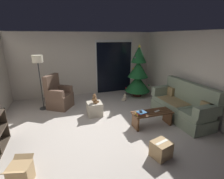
{
  "coord_description": "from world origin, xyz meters",
  "views": [
    {
      "loc": [
        -1.0,
        -3.74,
        2.35
      ],
      "look_at": [
        0.4,
        0.7,
        0.85
      ],
      "focal_mm": 26.79,
      "sensor_mm": 36.0,
      "label": 1
    }
  ],
  "objects_px": {
    "coffee_table": "(152,116)",
    "cardboard_box_open_near_shelf": "(21,174)",
    "cell_phone": "(141,112)",
    "teddy_bear_chestnut": "(95,99)",
    "couch": "(182,106)",
    "teddy_bear_cream_by_tree": "(125,98)",
    "remote_white": "(157,111)",
    "ottoman": "(95,109)",
    "floor_lamp": "(38,64)",
    "christmas_tree": "(138,74)",
    "remote_graphite": "(146,112)",
    "book_stack": "(141,113)",
    "armchair": "(58,96)",
    "cardboard_box_taped_mid_floor": "(161,149)"
  },
  "relations": [
    {
      "from": "floor_lamp",
      "to": "ottoman",
      "type": "bearing_deg",
      "value": -32.53
    },
    {
      "from": "ottoman",
      "to": "cardboard_box_open_near_shelf",
      "type": "height_order",
      "value": "ottoman"
    },
    {
      "from": "teddy_bear_chestnut",
      "to": "cardboard_box_taped_mid_floor",
      "type": "bearing_deg",
      "value": -68.62
    },
    {
      "from": "floor_lamp",
      "to": "ottoman",
      "type": "height_order",
      "value": "floor_lamp"
    },
    {
      "from": "ottoman",
      "to": "teddy_bear_chestnut",
      "type": "bearing_deg",
      "value": -39.19
    },
    {
      "from": "coffee_table",
      "to": "cardboard_box_open_near_shelf",
      "type": "relative_size",
      "value": 2.13
    },
    {
      "from": "cell_phone",
      "to": "cardboard_box_taped_mid_floor",
      "type": "distance_m",
      "value": 1.14
    },
    {
      "from": "teddy_bear_cream_by_tree",
      "to": "cardboard_box_open_near_shelf",
      "type": "xyz_separation_m",
      "value": [
        -3.02,
        -2.96,
        0.06
      ]
    },
    {
      "from": "cardboard_box_open_near_shelf",
      "to": "cell_phone",
      "type": "bearing_deg",
      "value": 19.59
    },
    {
      "from": "teddy_bear_cream_by_tree",
      "to": "cardboard_box_taped_mid_floor",
      "type": "distance_m",
      "value": 3.13
    },
    {
      "from": "couch",
      "to": "teddy_bear_cream_by_tree",
      "type": "relative_size",
      "value": 6.92
    },
    {
      "from": "remote_white",
      "to": "ottoman",
      "type": "distance_m",
      "value": 1.86
    },
    {
      "from": "book_stack",
      "to": "coffee_table",
      "type": "bearing_deg",
      "value": 9.02
    },
    {
      "from": "remote_white",
      "to": "teddy_bear_chestnut",
      "type": "distance_m",
      "value": 1.84
    },
    {
      "from": "christmas_tree",
      "to": "teddy_bear_chestnut",
      "type": "distance_m",
      "value": 2.38
    },
    {
      "from": "cardboard_box_taped_mid_floor",
      "to": "remote_white",
      "type": "bearing_deg",
      "value": 62.5
    },
    {
      "from": "teddy_bear_cream_by_tree",
      "to": "book_stack",
      "type": "bearing_deg",
      "value": -100.0
    },
    {
      "from": "couch",
      "to": "teddy_bear_cream_by_tree",
      "type": "height_order",
      "value": "couch"
    },
    {
      "from": "remote_white",
      "to": "teddy_bear_chestnut",
      "type": "relative_size",
      "value": 0.55
    },
    {
      "from": "floor_lamp",
      "to": "remote_graphite",
      "type": "bearing_deg",
      "value": -37.52
    },
    {
      "from": "couch",
      "to": "christmas_tree",
      "type": "height_order",
      "value": "christmas_tree"
    },
    {
      "from": "teddy_bear_cream_by_tree",
      "to": "floor_lamp",
      "type": "bearing_deg",
      "value": 177.25
    },
    {
      "from": "remote_white",
      "to": "ottoman",
      "type": "xyz_separation_m",
      "value": [
        -1.48,
        1.12,
        -0.21
      ]
    },
    {
      "from": "cell_phone",
      "to": "ottoman",
      "type": "xyz_separation_m",
      "value": [
        -0.97,
        1.17,
        -0.29
      ]
    },
    {
      "from": "couch",
      "to": "christmas_tree",
      "type": "bearing_deg",
      "value": 100.09
    },
    {
      "from": "couch",
      "to": "coffee_table",
      "type": "xyz_separation_m",
      "value": [
        -1.06,
        -0.11,
        -0.13
      ]
    },
    {
      "from": "book_stack",
      "to": "ottoman",
      "type": "bearing_deg",
      "value": 130.12
    },
    {
      "from": "couch",
      "to": "remote_white",
      "type": "bearing_deg",
      "value": -172.07
    },
    {
      "from": "book_stack",
      "to": "cardboard_box_open_near_shelf",
      "type": "bearing_deg",
      "value": -160.36
    },
    {
      "from": "couch",
      "to": "christmas_tree",
      "type": "relative_size",
      "value": 0.96
    },
    {
      "from": "couch",
      "to": "book_stack",
      "type": "xyz_separation_m",
      "value": [
        -1.43,
        -0.17,
        0.05
      ]
    },
    {
      "from": "coffee_table",
      "to": "cell_phone",
      "type": "relative_size",
      "value": 7.64
    },
    {
      "from": "christmas_tree",
      "to": "cell_phone",
      "type": "bearing_deg",
      "value": -113.91
    },
    {
      "from": "coffee_table",
      "to": "book_stack",
      "type": "height_order",
      "value": "book_stack"
    },
    {
      "from": "couch",
      "to": "teddy_bear_chestnut",
      "type": "distance_m",
      "value": 2.6
    },
    {
      "from": "remote_graphite",
      "to": "book_stack",
      "type": "relative_size",
      "value": 0.59
    },
    {
      "from": "couch",
      "to": "remote_graphite",
      "type": "distance_m",
      "value": 1.25
    },
    {
      "from": "teddy_bear_cream_by_tree",
      "to": "coffee_table",
      "type": "bearing_deg",
      "value": -89.45
    },
    {
      "from": "coffee_table",
      "to": "cardboard_box_taped_mid_floor",
      "type": "xyz_separation_m",
      "value": [
        -0.46,
        -1.15,
        -0.1
      ]
    },
    {
      "from": "coffee_table",
      "to": "cardboard_box_open_near_shelf",
      "type": "distance_m",
      "value": 3.2
    },
    {
      "from": "armchair",
      "to": "floor_lamp",
      "type": "bearing_deg",
      "value": 174.96
    },
    {
      "from": "couch",
      "to": "book_stack",
      "type": "relative_size",
      "value": 7.4
    },
    {
      "from": "christmas_tree",
      "to": "teddy_bear_chestnut",
      "type": "xyz_separation_m",
      "value": [
        -2.01,
        -1.21,
        -0.38
      ]
    },
    {
      "from": "teddy_bear_chestnut",
      "to": "cardboard_box_open_near_shelf",
      "type": "height_order",
      "value": "teddy_bear_chestnut"
    },
    {
      "from": "cell_phone",
      "to": "teddy_bear_cream_by_tree",
      "type": "bearing_deg",
      "value": 99.83
    },
    {
      "from": "armchair",
      "to": "teddy_bear_chestnut",
      "type": "distance_m",
      "value": 1.42
    },
    {
      "from": "remote_graphite",
      "to": "cell_phone",
      "type": "distance_m",
      "value": 0.23
    },
    {
      "from": "cell_phone",
      "to": "teddy_bear_chestnut",
      "type": "relative_size",
      "value": 0.5
    },
    {
      "from": "remote_graphite",
      "to": "teddy_bear_chestnut",
      "type": "height_order",
      "value": "teddy_bear_chestnut"
    },
    {
      "from": "remote_graphite",
      "to": "book_stack",
      "type": "distance_m",
      "value": 0.2
    }
  ]
}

